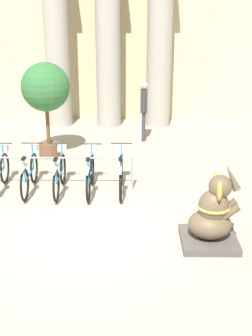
{
  "coord_description": "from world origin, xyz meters",
  "views": [
    {
      "loc": [
        0.77,
        -7.94,
        4.2
      ],
      "look_at": [
        0.66,
        0.65,
        1.0
      ],
      "focal_mm": 50.0,
      "sensor_mm": 36.0,
      "label": 1
    }
  ],
  "objects_px": {
    "elephant_statue": "(212,217)",
    "potted_tree": "(46,90)",
    "bicycle_4": "(121,174)",
    "person_pedestrian": "(144,105)",
    "bicycle_3": "(90,174)",
    "bicycle_2": "(60,174)",
    "bicycle_1": "(30,173)"
  },
  "relations": [
    {
      "from": "bicycle_2",
      "to": "elephant_statue",
      "type": "xyz_separation_m",
      "value": [
        3.04,
        -2.31,
        0.1
      ]
    },
    {
      "from": "bicycle_2",
      "to": "bicycle_4",
      "type": "relative_size",
      "value": 1.0
    },
    {
      "from": "bicycle_3",
      "to": "potted_tree",
      "type": "height_order",
      "value": "potted_tree"
    },
    {
      "from": "bicycle_4",
      "to": "bicycle_3",
      "type": "bearing_deg",
      "value": -176.22
    },
    {
      "from": "bicycle_2",
      "to": "person_pedestrian",
      "type": "bearing_deg",
      "value": 63.64
    },
    {
      "from": "bicycle_1",
      "to": "person_pedestrian",
      "type": "bearing_deg",
      "value": 55.92
    },
    {
      "from": "elephant_statue",
      "to": "person_pedestrian",
      "type": "bearing_deg",
      "value": 99.68
    },
    {
      "from": "bicycle_4",
      "to": "bicycle_2",
      "type": "bearing_deg",
      "value": -178.02
    },
    {
      "from": "potted_tree",
      "to": "bicycle_2",
      "type": "bearing_deg",
      "value": -75.07
    },
    {
      "from": "person_pedestrian",
      "to": "bicycle_2",
      "type": "bearing_deg",
      "value": -116.36
    },
    {
      "from": "bicycle_2",
      "to": "elephant_statue",
      "type": "relative_size",
      "value": 1.14
    },
    {
      "from": "bicycle_1",
      "to": "potted_tree",
      "type": "height_order",
      "value": "potted_tree"
    },
    {
      "from": "bicycle_3",
      "to": "person_pedestrian",
      "type": "height_order",
      "value": "person_pedestrian"
    },
    {
      "from": "person_pedestrian",
      "to": "potted_tree",
      "type": "bearing_deg",
      "value": -150.4
    },
    {
      "from": "elephant_statue",
      "to": "potted_tree",
      "type": "distance_m",
      "value": 6.18
    },
    {
      "from": "bicycle_4",
      "to": "person_pedestrian",
      "type": "relative_size",
      "value": 0.97
    },
    {
      "from": "bicycle_1",
      "to": "bicycle_3",
      "type": "bearing_deg",
      "value": -1.9
    },
    {
      "from": "potted_tree",
      "to": "bicycle_1",
      "type": "bearing_deg",
      "value": -90.61
    },
    {
      "from": "bicycle_1",
      "to": "person_pedestrian",
      "type": "height_order",
      "value": "person_pedestrian"
    },
    {
      "from": "elephant_statue",
      "to": "potted_tree",
      "type": "height_order",
      "value": "potted_tree"
    },
    {
      "from": "bicycle_4",
      "to": "potted_tree",
      "type": "bearing_deg",
      "value": 129.92
    },
    {
      "from": "bicycle_3",
      "to": "elephant_statue",
      "type": "bearing_deg",
      "value": -44.45
    },
    {
      "from": "bicycle_4",
      "to": "elephant_statue",
      "type": "relative_size",
      "value": 1.14
    },
    {
      "from": "person_pedestrian",
      "to": "bicycle_3",
      "type": "bearing_deg",
      "value": -107.9
    },
    {
      "from": "bicycle_1",
      "to": "bicycle_2",
      "type": "height_order",
      "value": "same"
    },
    {
      "from": "bicycle_2",
      "to": "person_pedestrian",
      "type": "height_order",
      "value": "person_pedestrian"
    },
    {
      "from": "bicycle_4",
      "to": "person_pedestrian",
      "type": "distance_m",
      "value": 4.02
    },
    {
      "from": "bicycle_3",
      "to": "bicycle_4",
      "type": "height_order",
      "value": "same"
    },
    {
      "from": "bicycle_3",
      "to": "person_pedestrian",
      "type": "relative_size",
      "value": 0.97
    },
    {
      "from": "bicycle_4",
      "to": "potted_tree",
      "type": "height_order",
      "value": "potted_tree"
    },
    {
      "from": "bicycle_1",
      "to": "bicycle_2",
      "type": "xyz_separation_m",
      "value": [
        0.69,
        -0.05,
        0.0
      ]
    },
    {
      "from": "person_pedestrian",
      "to": "potted_tree",
      "type": "xyz_separation_m",
      "value": [
        -2.63,
        -1.49,
        0.73
      ]
    }
  ]
}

